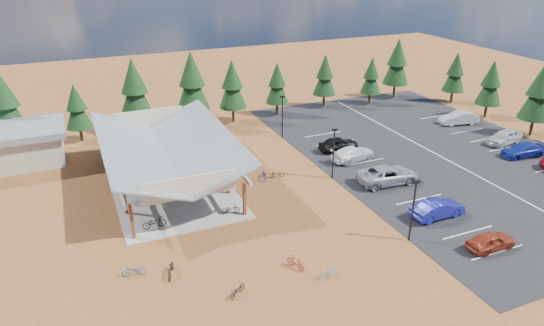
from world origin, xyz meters
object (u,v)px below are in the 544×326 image
object	(u,v)px
bike_8	(171,269)
car_4	(338,144)
lamp_post_2	(282,114)
car_0	(491,241)
bike_12	(237,290)
bike_11	(295,262)
bike_0	(154,222)
outbuilding	(10,146)
car_2	(388,175)
bike_10	(134,271)
bike_2	(129,177)
car_9	(459,118)
bike_16	(277,174)
car_7	(523,150)
bike_5	(209,178)
bike_7	(187,151)
bike_15	(227,165)
car_3	(353,154)
bike_4	(231,209)
bike_6	(184,165)
bike_13	(329,272)
bike_3	(142,164)
lamp_post_1	(334,150)
car_8	(504,137)
trash_bin_1	(236,172)
lamp_post_0	(413,207)
bike_pavilion	(166,147)
trash_bin_0	(225,180)
bike_14	(265,174)
bike_1	(141,200)

from	to	relation	value
bike_8	car_4	size ratio (longest dim) A/B	0.41
lamp_post_2	car_0	xyz separation A→B (m)	(4.84, -27.37, -2.26)
bike_12	car_4	distance (m)	26.39
bike_11	car_0	bearing A→B (deg)	-35.88
bike_0	car_0	world-z (taller)	car_0
outbuilding	car_2	size ratio (longest dim) A/B	1.82
bike_8	car_4	xyz separation A→B (m)	(22.05, 15.00, 0.32)
bike_10	car_0	bearing A→B (deg)	82.20
bike_2	bike_12	distance (m)	20.15
car_9	bike_16	bearing A→B (deg)	-68.70
car_7	bike_5	bearing A→B (deg)	-95.67
bike_7	bike_15	xyz separation A→B (m)	(2.79, -5.32, -0.02)
bike_16	car_4	bearing A→B (deg)	118.93
car_2	bike_16	bearing A→B (deg)	63.86
bike_7	car_3	xyz separation A→B (m)	(15.92, -8.14, 0.19)
outbuilding	car_7	size ratio (longest dim) A/B	2.25
bike_2	bike_15	size ratio (longest dim) A/B	1.02
bike_0	bike_4	bearing A→B (deg)	-91.54
bike_16	car_2	bearing A→B (deg)	67.46
bike_2	bike_16	xyz separation A→B (m)	(13.58, -4.57, -0.19)
bike_4	bike_6	world-z (taller)	bike_6
outbuilding	car_4	bearing A→B (deg)	-17.00
outbuilding	bike_13	world-z (taller)	outbuilding
bike_12	bike_3	bearing A→B (deg)	-28.47
bike_16	car_2	world-z (taller)	car_2
lamp_post_1	bike_11	xyz separation A→B (m)	(-9.66, -11.76, -2.49)
bike_10	car_8	bearing A→B (deg)	109.12
bike_12	trash_bin_1	bearing A→B (deg)	-53.86
lamp_post_0	bike_16	size ratio (longest dim) A/B	3.34
bike_10	bike_15	world-z (taller)	bike_15
car_2	bike_0	bearing A→B (deg)	92.29
bike_pavilion	car_7	world-z (taller)	bike_pavilion
trash_bin_0	bike_7	world-z (taller)	bike_7
lamp_post_1	bike_8	size ratio (longest dim) A/B	2.75
trash_bin_0	car_0	xyz separation A→B (m)	(14.88, -18.28, 0.26)
lamp_post_0	bike_15	world-z (taller)	lamp_post_0
lamp_post_1	car_4	xyz separation A→B (m)	(4.11, 5.88, -2.16)
bike_6	bike_10	world-z (taller)	bike_6
bike_2	car_4	bearing A→B (deg)	-80.73
bike_0	bike_11	bearing A→B (deg)	-137.73
trash_bin_0	bike_12	bearing A→B (deg)	-105.42
bike_12	bike_14	world-z (taller)	bike_14
bike_1	bike_14	distance (m)	12.05
bike_0	bike_14	bearing A→B (deg)	-66.19
bike_pavilion	bike_1	distance (m)	5.65
outbuilding	bike_16	distance (m)	27.77
bike_2	lamp_post_2	bearing A→B (deg)	-62.70
bike_4	bike_0	bearing A→B (deg)	98.35
car_2	car_7	distance (m)	17.30
bike_0	bike_6	world-z (taller)	bike_0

